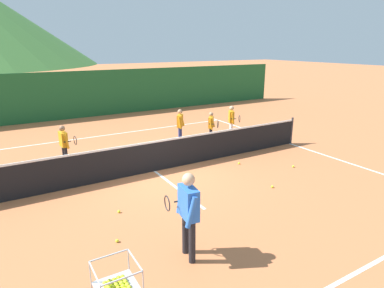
# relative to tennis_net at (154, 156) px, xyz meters

# --- Properties ---
(ground_plane) EXTENTS (120.00, 120.00, 0.00)m
(ground_plane) POSITION_rel_tennis_net_xyz_m (0.00, 0.00, -0.50)
(ground_plane) COLOR #C67042
(line_baseline_far) EXTENTS (11.70, 0.08, 0.01)m
(line_baseline_far) POSITION_rel_tennis_net_xyz_m (0.00, 4.96, -0.50)
(line_baseline_far) COLOR white
(line_baseline_far) RESTS_ON ground
(line_sideline_east) EXTENTS (0.08, 11.08, 0.01)m
(line_sideline_east) POSITION_rel_tennis_net_xyz_m (5.85, 0.00, -0.50)
(line_sideline_east) COLOR white
(line_sideline_east) RESTS_ON ground
(line_service_center) EXTENTS (0.08, 5.75, 0.01)m
(line_service_center) POSITION_rel_tennis_net_xyz_m (0.00, 0.00, -0.50)
(line_service_center) COLOR white
(line_service_center) RESTS_ON ground
(tennis_net) EXTENTS (11.88, 0.08, 1.05)m
(tennis_net) POSITION_rel_tennis_net_xyz_m (0.00, 0.00, 0.00)
(tennis_net) COLOR #333338
(tennis_net) RESTS_ON ground
(instructor) EXTENTS (0.43, 0.79, 1.66)m
(instructor) POSITION_rel_tennis_net_xyz_m (-1.26, -4.26, 0.49)
(instructor) COLOR black
(instructor) RESTS_ON ground
(student_0) EXTENTS (0.46, 0.62, 1.34)m
(student_0) POSITION_rel_tennis_net_xyz_m (-2.25, 1.88, 0.31)
(student_0) COLOR black
(student_0) RESTS_ON ground
(student_1) EXTENTS (0.48, 0.51, 1.37)m
(student_1) POSITION_rel_tennis_net_xyz_m (2.15, 2.26, 0.32)
(student_1) COLOR navy
(student_1) RESTS_ON ground
(student_2) EXTENTS (0.45, 0.67, 1.24)m
(student_2) POSITION_rel_tennis_net_xyz_m (3.25, 1.72, 0.25)
(student_2) COLOR black
(student_2) RESTS_ON ground
(student_3) EXTENTS (0.44, 0.73, 1.36)m
(student_3) POSITION_rel_tennis_net_xyz_m (4.35, 1.86, 0.32)
(student_3) COLOR silver
(student_3) RESTS_ON ground
(ball_cart) EXTENTS (0.58, 0.58, 0.90)m
(ball_cart) POSITION_rel_tennis_net_xyz_m (-2.84, -5.01, 0.08)
(ball_cart) COLOR #B7B7BC
(ball_cart) RESTS_ON ground
(tennis_ball_1) EXTENTS (0.07, 0.07, 0.07)m
(tennis_ball_1) POSITION_rel_tennis_net_xyz_m (-1.81, -1.99, -0.47)
(tennis_ball_1) COLOR yellow
(tennis_ball_1) RESTS_ON ground
(tennis_ball_2) EXTENTS (0.07, 0.07, 0.07)m
(tennis_ball_2) POSITION_rel_tennis_net_xyz_m (2.26, -2.78, -0.47)
(tennis_ball_2) COLOR yellow
(tennis_ball_2) RESTS_ON ground
(tennis_ball_3) EXTENTS (0.07, 0.07, 0.07)m
(tennis_ball_3) POSITION_rel_tennis_net_xyz_m (-2.24, -3.13, -0.47)
(tennis_ball_3) COLOR yellow
(tennis_ball_3) RESTS_ON ground
(tennis_ball_5) EXTENTS (0.07, 0.07, 0.07)m
(tennis_ball_5) POSITION_rel_tennis_net_xyz_m (3.95, -1.96, -0.47)
(tennis_ball_5) COLOR yellow
(tennis_ball_5) RESTS_ON ground
(tennis_ball_6) EXTENTS (0.07, 0.07, 0.07)m
(tennis_ball_6) POSITION_rel_tennis_net_xyz_m (2.64, -0.84, -0.47)
(tennis_ball_6) COLOR yellow
(tennis_ball_6) RESTS_ON ground
(windscreen_fence) EXTENTS (25.73, 0.08, 2.47)m
(windscreen_fence) POSITION_rel_tennis_net_xyz_m (0.00, 9.20, 0.73)
(windscreen_fence) COLOR #1E5B2D
(windscreen_fence) RESTS_ON ground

